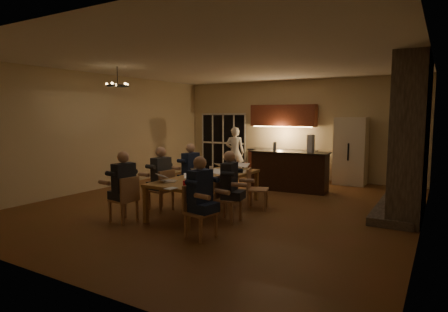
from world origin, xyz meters
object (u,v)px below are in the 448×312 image
chair_right_mid (228,199)px  mug_front (192,176)px  chandelier (118,86)px  laptop_e (224,165)px  can_right (229,173)px  plate_far (241,172)px  laptop_d (214,172)px  bar_blender (311,143)px  chair_left_mid (161,190)px  redcup_near (185,184)px  laptop_f (241,166)px  chair_right_far (258,189)px  person_right_near (200,197)px  chair_left_far (193,182)px  laptop_c (200,169)px  laptop_b (192,177)px  chair_left_near (123,199)px  can_silver (194,178)px  chair_right_near (201,212)px  standing_person (235,152)px  mug_mid (226,171)px  dining_table (208,193)px  person_left_near (124,187)px  mug_back (211,168)px  can_cola (232,165)px  plate_left (170,181)px  redcup_mid (201,170)px  bar_bottle (275,146)px  refrigerator (351,151)px  person_right_mid (229,186)px  plate_near (207,181)px

chair_right_mid → mug_front: size_ratio=8.90×
chandelier → laptop_e: size_ratio=1.66×
can_right → plate_far: size_ratio=0.51×
laptop_d → bar_blender: (1.08, 3.14, 0.45)m
chair_left_mid → redcup_near: chair_left_mid is taller
laptop_d → plate_far: (0.15, 0.92, -0.10)m
laptop_f → plate_far: size_ratio=1.36×
chair_right_far → person_right_near: bearing=162.3°
laptop_d → redcup_near: (0.09, -1.13, -0.05)m
chair_left_far → laptop_c: (0.58, -0.56, 0.42)m
chair_right_mid → laptop_b: 0.81m
person_right_near → chandelier: chandelier is taller
chair_left_near → can_silver: size_ratio=7.42×
chair_left_far → laptop_f: 1.24m
chair_right_mid → laptop_c: size_ratio=2.78×
laptop_b → chair_right_near: bearing=-86.3°
standing_person → laptop_f: (1.82, -3.01, 0.02)m
person_right_near → chandelier: 4.07m
chandelier → bar_blender: size_ratio=1.14×
mug_mid → plate_far: bearing=35.1°
dining_table → person_left_near: person_left_near is taller
mug_back → chandelier: bearing=-152.9°
laptop_b → chair_left_near: bearing=175.1°
can_cola → plate_left: 2.32m
laptop_b → redcup_mid: (-0.64, 1.22, -0.05)m
mug_front → bar_bottle: bearing=83.5°
laptop_b → plate_left: bearing=152.0°
mug_mid → standing_person: bearing=115.9°
standing_person → laptop_e: standing_person is taller
laptop_d → can_right: 0.43m
person_right_near → redcup_mid: bearing=43.7°
laptop_d → redcup_near: laptop_d is taller
chair_right_near → chandelier: chandelier is taller
mug_mid → can_silver: can_silver is taller
mug_front → can_right: 0.87m
chair_left_far → standing_person: standing_person is taller
refrigerator → mug_back: (-2.38, -4.01, -0.20)m
mug_front → bar_blender: (1.41, 3.46, 0.51)m
can_silver → chandelier: bearing=170.9°
laptop_c → bar_bottle: bar_bottle is taller
chair_right_far → laptop_b: (-0.69, -1.50, 0.42)m
chair_left_mid → laptop_b: 1.21m
person_left_near → redcup_mid: (0.41, 2.00, 0.12)m
laptop_f → mug_front: laptop_f is taller
dining_table → plate_far: 0.96m
chair_left_far → chair_right_far: same height
person_right_mid → person_right_near: bearing=172.3°
chandelier → mug_back: size_ratio=5.31×
dining_table → plate_near: size_ratio=12.15×
dining_table → person_right_near: size_ratio=2.15×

